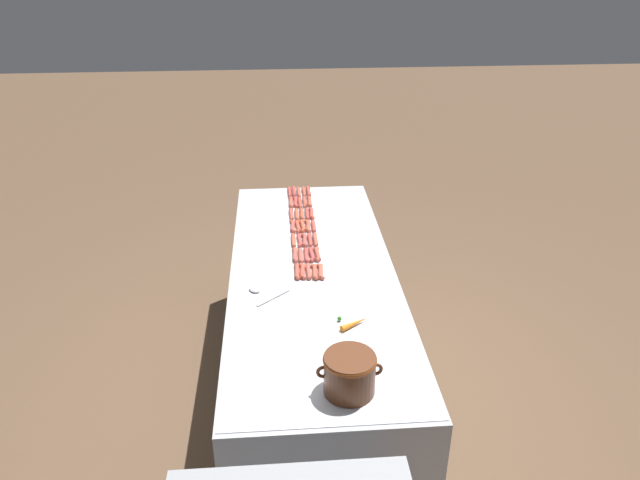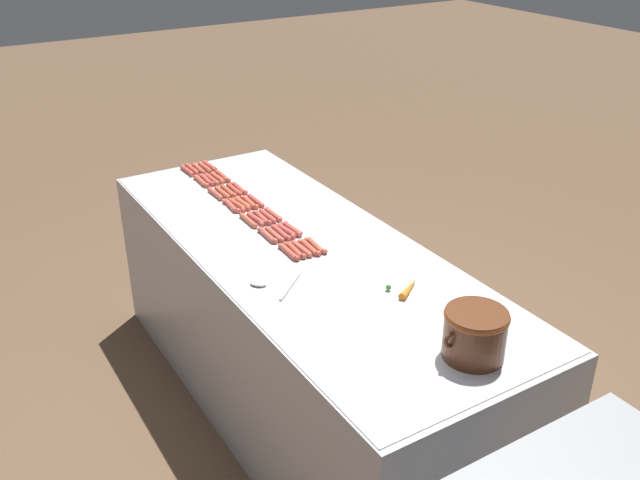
# 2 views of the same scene
# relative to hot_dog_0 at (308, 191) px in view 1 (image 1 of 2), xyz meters

# --- Properties ---
(ground_plane) EXTENTS (20.00, 20.00, 0.00)m
(ground_plane) POSITION_rel_hot_dog_0_xyz_m (0.04, 1.12, -0.90)
(ground_plane) COLOR brown
(griddle_counter) EXTENTS (0.93, 2.48, 0.89)m
(griddle_counter) POSITION_rel_hot_dog_0_xyz_m (0.04, 1.12, -0.46)
(griddle_counter) COLOR #ADAFB5
(griddle_counter) RESTS_ON ground_plane
(hot_dog_0) EXTENTS (0.03, 0.16, 0.03)m
(hot_dog_0) POSITION_rel_hot_dog_0_xyz_m (0.00, 0.00, 0.00)
(hot_dog_0) COLOR #AF4B3B
(hot_dog_0) RESTS_ON griddle_counter
(hot_dog_1) EXTENTS (0.03, 0.16, 0.03)m
(hot_dog_1) POSITION_rel_hot_dog_0_xyz_m (0.00, 0.19, 0.00)
(hot_dog_1) COLOR #B5523C
(hot_dog_1) RESTS_ON griddle_counter
(hot_dog_2) EXTENTS (0.03, 0.16, 0.03)m
(hot_dog_2) POSITION_rel_hot_dog_0_xyz_m (0.00, 0.39, 0.00)
(hot_dog_2) COLOR #B9493F
(hot_dog_2) RESTS_ON griddle_counter
(hot_dog_3) EXTENTS (0.03, 0.16, 0.03)m
(hot_dog_3) POSITION_rel_hot_dog_0_xyz_m (0.00, 0.58, 0.00)
(hot_dog_3) COLOR #B6463D
(hot_dog_3) RESTS_ON griddle_counter
(hot_dog_4) EXTENTS (0.03, 0.16, 0.03)m
(hot_dog_4) POSITION_rel_hot_dog_0_xyz_m (0.00, 0.77, 0.00)
(hot_dog_4) COLOR #B4523F
(hot_dog_4) RESTS_ON griddle_counter
(hot_dog_5) EXTENTS (0.03, 0.16, 0.03)m
(hot_dog_5) POSITION_rel_hot_dog_0_xyz_m (0.00, 0.96, 0.00)
(hot_dog_5) COLOR #B34F3D
(hot_dog_5) RESTS_ON griddle_counter
(hot_dog_6) EXTENTS (0.04, 0.16, 0.03)m
(hot_dog_6) POSITION_rel_hot_dog_0_xyz_m (0.00, 1.17, 0.00)
(hot_dog_6) COLOR #AF523C
(hot_dog_6) RESTS_ON griddle_counter
(hot_dog_7) EXTENTS (0.03, 0.16, 0.03)m
(hot_dog_7) POSITION_rel_hot_dog_0_xyz_m (0.03, 0.00, 0.00)
(hot_dog_7) COLOR #B55141
(hot_dog_7) RESTS_ON griddle_counter
(hot_dog_8) EXTENTS (0.03, 0.16, 0.03)m
(hot_dog_8) POSITION_rel_hot_dog_0_xyz_m (0.04, 0.19, 0.00)
(hot_dog_8) COLOR #B4503B
(hot_dog_8) RESTS_ON griddle_counter
(hot_dog_9) EXTENTS (0.03, 0.16, 0.03)m
(hot_dog_9) POSITION_rel_hot_dog_0_xyz_m (0.03, 0.39, 0.00)
(hot_dog_9) COLOR #AB4639
(hot_dog_9) RESTS_ON griddle_counter
(hot_dog_10) EXTENTS (0.03, 0.16, 0.03)m
(hot_dog_10) POSITION_rel_hot_dog_0_xyz_m (0.04, 0.58, 0.00)
(hot_dog_10) COLOR #B8503B
(hot_dog_10) RESTS_ON griddle_counter
(hot_dog_11) EXTENTS (0.03, 0.16, 0.03)m
(hot_dog_11) POSITION_rel_hot_dog_0_xyz_m (0.04, 0.78, 0.00)
(hot_dog_11) COLOR #AF463F
(hot_dog_11) RESTS_ON griddle_counter
(hot_dog_12) EXTENTS (0.04, 0.16, 0.03)m
(hot_dog_12) POSITION_rel_hot_dog_0_xyz_m (0.04, 0.97, 0.00)
(hot_dog_12) COLOR #AD453F
(hot_dog_12) RESTS_ON griddle_counter
(hot_dog_13) EXTENTS (0.03, 0.16, 0.03)m
(hot_dog_13) POSITION_rel_hot_dog_0_xyz_m (0.04, 1.17, 0.00)
(hot_dog_13) COLOR #B44F3A
(hot_dog_13) RESTS_ON griddle_counter
(hot_dog_14) EXTENTS (0.03, 0.16, 0.03)m
(hot_dog_14) POSITION_rel_hot_dog_0_xyz_m (0.07, 0.00, 0.00)
(hot_dog_14) COLOR #B2523F
(hot_dog_14) RESTS_ON griddle_counter
(hot_dog_15) EXTENTS (0.03, 0.16, 0.03)m
(hot_dog_15) POSITION_rel_hot_dog_0_xyz_m (0.07, 0.20, 0.00)
(hot_dog_15) COLOR #AE4739
(hot_dog_15) RESTS_ON griddle_counter
(hot_dog_16) EXTENTS (0.03, 0.16, 0.03)m
(hot_dog_16) POSITION_rel_hot_dog_0_xyz_m (0.07, 0.39, 0.00)
(hot_dog_16) COLOR #B64D38
(hot_dog_16) RESTS_ON griddle_counter
(hot_dog_17) EXTENTS (0.04, 0.16, 0.03)m
(hot_dog_17) POSITION_rel_hot_dog_0_xyz_m (0.07, 0.58, 0.00)
(hot_dog_17) COLOR #B95338
(hot_dog_17) RESTS_ON griddle_counter
(hot_dog_18) EXTENTS (0.03, 0.16, 0.03)m
(hot_dog_18) POSITION_rel_hot_dog_0_xyz_m (0.07, 0.78, 0.00)
(hot_dog_18) COLOR #AC4B40
(hot_dog_18) RESTS_ON griddle_counter
(hot_dog_19) EXTENTS (0.03, 0.16, 0.03)m
(hot_dog_19) POSITION_rel_hot_dog_0_xyz_m (0.07, 0.97, 0.00)
(hot_dog_19) COLOR #B4463F
(hot_dog_19) RESTS_ON griddle_counter
(hot_dog_20) EXTENTS (0.03, 0.16, 0.03)m
(hot_dog_20) POSITION_rel_hot_dog_0_xyz_m (0.07, 1.16, 0.00)
(hot_dog_20) COLOR #AF5141
(hot_dog_20) RESTS_ON griddle_counter
(hot_dog_21) EXTENTS (0.03, 0.16, 0.03)m
(hot_dog_21) POSITION_rel_hot_dog_0_xyz_m (0.11, -0.01, 0.00)
(hot_dog_21) COLOR #B4463B
(hot_dog_21) RESTS_ON griddle_counter
(hot_dog_22) EXTENTS (0.04, 0.16, 0.03)m
(hot_dog_22) POSITION_rel_hot_dog_0_xyz_m (0.10, 0.19, 0.00)
(hot_dog_22) COLOR #B24640
(hot_dog_22) RESTS_ON griddle_counter
(hot_dog_23) EXTENTS (0.03, 0.16, 0.03)m
(hot_dog_23) POSITION_rel_hot_dog_0_xyz_m (0.10, 0.39, 0.00)
(hot_dog_23) COLOR #B55239
(hot_dog_23) RESTS_ON griddle_counter
(hot_dog_24) EXTENTS (0.04, 0.16, 0.03)m
(hot_dog_24) POSITION_rel_hot_dog_0_xyz_m (0.10, 0.58, 0.00)
(hot_dog_24) COLOR #B74C39
(hot_dog_24) RESTS_ON griddle_counter
(hot_dog_25) EXTENTS (0.04, 0.16, 0.03)m
(hot_dog_25) POSITION_rel_hot_dog_0_xyz_m (0.10, 0.78, 0.00)
(hot_dog_25) COLOR #B04641
(hot_dog_25) RESTS_ON griddle_counter
(hot_dog_26) EXTENTS (0.03, 0.16, 0.03)m
(hot_dog_26) POSITION_rel_hot_dog_0_xyz_m (0.11, 0.97, 0.00)
(hot_dog_26) COLOR #AC5141
(hot_dog_26) RESTS_ON griddle_counter
(hot_dog_27) EXTENTS (0.04, 0.16, 0.03)m
(hot_dog_27) POSITION_rel_hot_dog_0_xyz_m (0.10, 1.16, 0.00)
(hot_dog_27) COLOR #B74938
(hot_dog_27) RESTS_ON griddle_counter
(hot_dog_28) EXTENTS (0.03, 0.16, 0.03)m
(hot_dog_28) POSITION_rel_hot_dog_0_xyz_m (0.14, -0.00, 0.00)
(hot_dog_28) COLOR #B4463F
(hot_dog_28) RESTS_ON griddle_counter
(hot_dog_29) EXTENTS (0.03, 0.16, 0.03)m
(hot_dog_29) POSITION_rel_hot_dog_0_xyz_m (0.13, 0.19, 0.00)
(hot_dog_29) COLOR #B9533E
(hot_dog_29) RESTS_ON griddle_counter
(hot_dog_30) EXTENTS (0.03, 0.16, 0.03)m
(hot_dog_30) POSITION_rel_hot_dog_0_xyz_m (0.14, 0.39, 0.00)
(hot_dog_30) COLOR #B04D3F
(hot_dog_30) RESTS_ON griddle_counter
(hot_dog_31) EXTENTS (0.04, 0.16, 0.03)m
(hot_dog_31) POSITION_rel_hot_dog_0_xyz_m (0.14, 0.58, 0.00)
(hot_dog_31) COLOR #B74D3F
(hot_dog_31) RESTS_ON griddle_counter
(hot_dog_32) EXTENTS (0.03, 0.16, 0.03)m
(hot_dog_32) POSITION_rel_hot_dog_0_xyz_m (0.14, 0.77, 0.00)
(hot_dog_32) COLOR #B1533A
(hot_dog_32) RESTS_ON griddle_counter
(hot_dog_33) EXTENTS (0.03, 0.16, 0.03)m
(hot_dog_33) POSITION_rel_hot_dog_0_xyz_m (0.14, 0.96, 0.00)
(hot_dog_33) COLOR #AD4E40
(hot_dog_33) RESTS_ON griddle_counter
(hot_dog_34) EXTENTS (0.03, 0.16, 0.03)m
(hot_dog_34) POSITION_rel_hot_dog_0_xyz_m (0.13, 1.16, 0.00)
(hot_dog_34) COLOR #AC483A
(hot_dog_34) RESTS_ON griddle_counter
(bean_pot) EXTENTS (0.28, 0.22, 0.18)m
(bean_pot) POSITION_rel_hot_dog_0_xyz_m (-0.04, 2.14, 0.09)
(bean_pot) COLOR #562D19
(bean_pot) RESTS_ON griddle_counter
(serving_spoon) EXTENTS (0.23, 0.20, 0.02)m
(serving_spoon) POSITION_rel_hot_dog_0_xyz_m (0.33, 1.35, -0.01)
(serving_spoon) COLOR #B7B7BC
(serving_spoon) RESTS_ON griddle_counter
(carrot) EXTENTS (0.16, 0.12, 0.03)m
(carrot) POSITION_rel_hot_dog_0_xyz_m (-0.12, 1.68, 0.00)
(carrot) COLOR orange
(carrot) RESTS_ON griddle_counter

